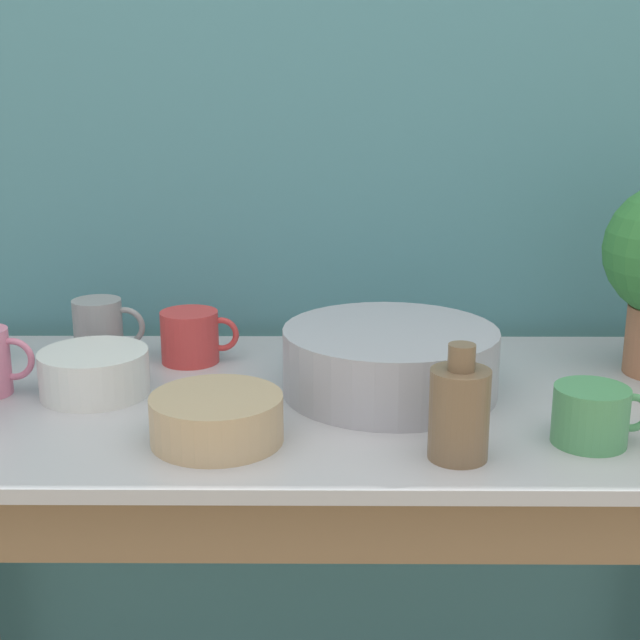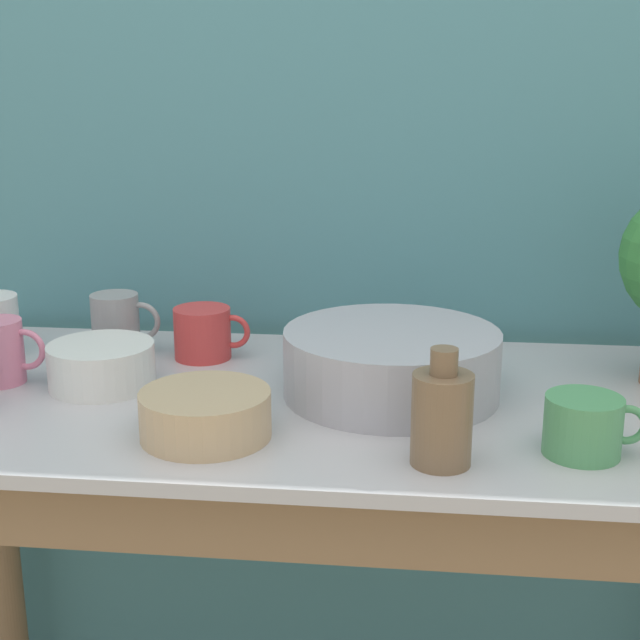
% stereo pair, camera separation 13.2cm
% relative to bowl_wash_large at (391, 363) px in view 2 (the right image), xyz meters
% --- Properties ---
extents(wall_back, '(6.00, 0.05, 2.40)m').
position_rel_bowl_wash_large_xyz_m(wall_back, '(-0.11, 0.35, 0.31)').
color(wall_back, teal).
rests_on(wall_back, ground_plane).
extents(counter_table, '(1.45, 0.63, 0.84)m').
position_rel_bowl_wash_large_xyz_m(counter_table, '(-0.11, -0.04, -0.22)').
color(counter_table, '#846647').
rests_on(counter_table, ground_plane).
extents(bowl_wash_large, '(0.33, 0.33, 0.10)m').
position_rel_bowl_wash_large_xyz_m(bowl_wash_large, '(0.00, 0.00, 0.00)').
color(bowl_wash_large, '#A8A8B2').
rests_on(bowl_wash_large, counter_table).
extents(bottle_short, '(0.08, 0.08, 0.15)m').
position_rel_bowl_wash_large_xyz_m(bottle_short, '(0.07, -0.24, 0.01)').
color(bottle_short, brown).
rests_on(bottle_short, counter_table).
extents(mug_pink, '(0.12, 0.08, 0.10)m').
position_rel_bowl_wash_large_xyz_m(mug_pink, '(-0.61, -0.01, 0.00)').
color(mug_pink, pink).
rests_on(mug_pink, counter_table).
extents(mug_red, '(0.13, 0.10, 0.09)m').
position_rel_bowl_wash_large_xyz_m(mug_red, '(-0.33, 0.15, -0.01)').
color(mug_red, '#C63838').
rests_on(mug_red, counter_table).
extents(mug_green, '(0.13, 0.10, 0.08)m').
position_rel_bowl_wash_large_xyz_m(mug_green, '(0.25, -0.19, -0.01)').
color(mug_green, '#4C935B').
rests_on(mug_green, counter_table).
extents(mug_grey, '(0.12, 0.08, 0.10)m').
position_rel_bowl_wash_large_xyz_m(mug_grey, '(-0.48, 0.16, 0.00)').
color(mug_grey, gray).
rests_on(mug_grey, counter_table).
extents(bowl_small_tan, '(0.18, 0.18, 0.06)m').
position_rel_bowl_wash_large_xyz_m(bowl_small_tan, '(-0.24, -0.19, -0.02)').
color(bowl_small_tan, tan).
rests_on(bowl_small_tan, counter_table).
extents(bowl_small_enamel_white, '(0.17, 0.17, 0.07)m').
position_rel_bowl_wash_large_xyz_m(bowl_small_enamel_white, '(-0.45, -0.01, -0.02)').
color(bowl_small_enamel_white, silver).
rests_on(bowl_small_enamel_white, counter_table).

